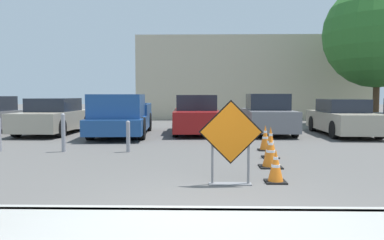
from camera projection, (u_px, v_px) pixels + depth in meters
The scene contains 16 objects.
ground_plane at pixel (200, 135), 14.82m from camera, with size 96.00×96.00×0.00m, color #565451.
curb_lip at pixel (200, 213), 4.85m from camera, with size 24.48×0.20×0.14m.
road_closed_sign at pixel (231, 139), 6.60m from camera, with size 1.13×0.20×1.52m.
traffic_cone_nearest at pixel (276, 166), 6.83m from camera, with size 0.38×0.38×0.61m.
traffic_cone_second at pixel (271, 152), 8.26m from camera, with size 0.49×0.49×0.72m.
traffic_cone_third at pixel (270, 142), 9.52m from camera, with size 0.41×0.41×0.80m.
traffic_cone_fourth at pixel (265, 138), 10.78m from camera, with size 0.40×0.40×0.74m.
parked_car_second at pixel (54, 117), 15.40m from camera, with size 2.00×4.41×1.46m.
pickup_truck at pixel (121, 117), 14.58m from camera, with size 2.34×5.63×1.62m.
parked_car_third at pixel (196, 116), 15.63m from camera, with size 2.01×4.60×1.60m.
parked_car_fourth at pixel (267, 115), 15.41m from camera, with size 1.91×4.27×1.64m.
parked_car_fifth at pixel (343, 118), 14.97m from camera, with size 1.91×4.73×1.43m.
bollard_nearest at pixel (128, 135), 10.47m from camera, with size 0.12×0.12×0.89m.
bollard_second at pixel (63, 132), 10.50m from camera, with size 0.12×0.12×1.09m.
building_facade_backdrop at pixel (251, 79), 26.16m from camera, with size 15.40×5.00×5.41m.
street_tree_behind_lot at pixel (378, 34), 19.16m from camera, with size 5.49×5.49×7.46m.
Camera 1 is at (0.01, -4.75, 1.61)m, focal length 35.00 mm.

